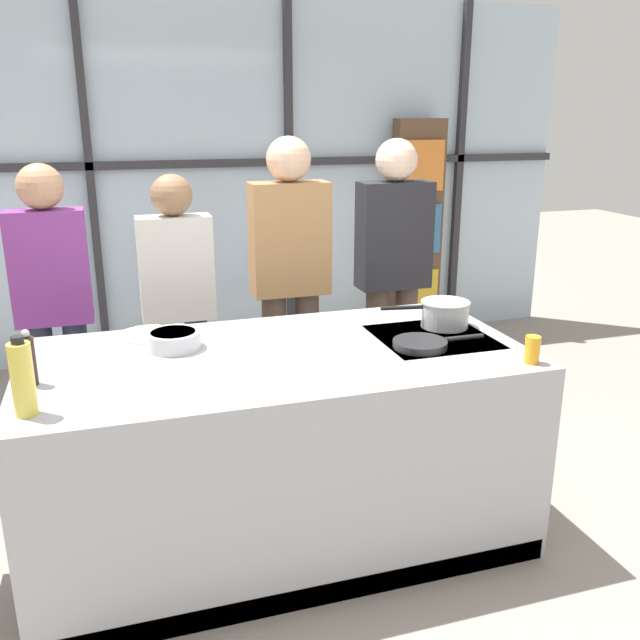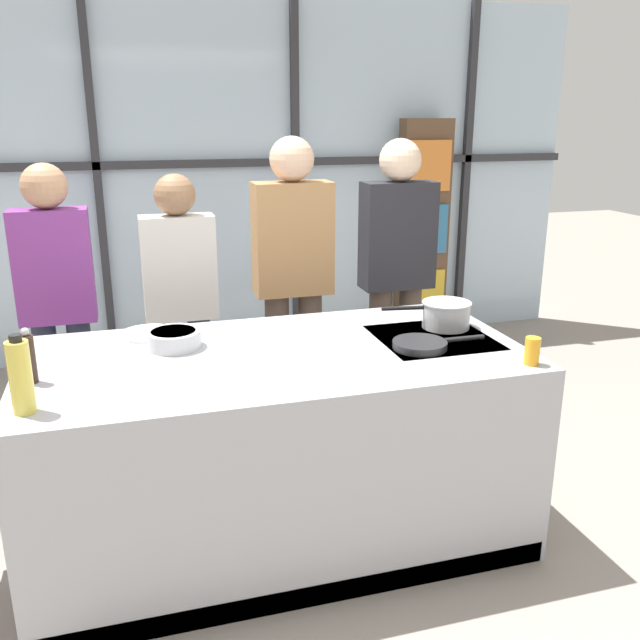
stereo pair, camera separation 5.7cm
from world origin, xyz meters
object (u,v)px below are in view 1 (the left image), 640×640
Objects in this scene: spectator_center_right at (290,272)px; white_plate at (148,334)px; spectator_far_left at (53,298)px; spectator_center_left at (178,298)px; saucepan at (444,313)px; juice_glass_near at (532,350)px; frying_pan at (422,343)px; pepper_grinder at (29,360)px; oil_bottle at (23,379)px; spectator_far_right at (393,266)px; mixing_bowl at (174,339)px.

spectator_center_right reaches higher than white_plate.
spectator_far_left is 0.76m from white_plate.
spectator_far_left is 0.93× the size of spectator_center_right.
spectator_far_left reaches higher than spectator_center_left.
saucepan is 3.73× the size of juice_glass_near.
spectator_far_left reaches higher than frying_pan.
white_plate is at bearing 126.30° from spectator_far_left.
saucepan is (0.54, -0.89, -0.05)m from spectator_center_right.
spectator_far_left is at bearing 89.01° from pepper_grinder.
juice_glass_near is (1.97, -1.46, -0.00)m from spectator_far_left.
frying_pan is at bearing -133.64° from saucepan.
oil_bottle reaches higher than frying_pan.
white_plate is (-1.51, -0.61, -0.10)m from spectator_far_right.
mixing_bowl is (0.10, -0.22, 0.04)m from white_plate.
frying_pan is at bearing 8.25° from oil_bottle.
white_plate is 0.90m from oil_bottle.
spectator_center_left is (0.65, 0.00, -0.05)m from spectator_far_left.
spectator_center_right is 1.06m from white_plate.
mixing_bowl is at bearing 177.07° from saucepan.
oil_bottle is (-0.56, -0.55, 0.09)m from mixing_bowl.
white_plate is (0.45, -0.61, -0.05)m from spectator_far_left.
frying_pan is (0.96, -1.14, 0.01)m from spectator_center_left.
spectator_center_right reaches higher than pepper_grinder.
spectator_far_left is at bearing 0.00° from spectator_center_left.
saucepan reaches higher than frying_pan.
pepper_grinder is (-0.67, -1.09, 0.09)m from spectator_center_left.
white_plate is at bearing 71.61° from spectator_center_left.
mixing_bowl is 2.06× the size of juice_glass_near.
spectator_center_left is 13.68× the size of juice_glass_near.
spectator_center_left is 1.54m from oil_bottle.
spectator_center_right is 6.26× the size of oil_bottle.
oil_bottle is 2.44× the size of juice_glass_near.
spectator_far_left is 1.96m from spectator_far_right.
frying_pan is 0.35m from saucepan.
spectator_far_left reaches higher than juice_glass_near.
spectator_center_left reaches higher than oil_bottle.
spectator_far_left is at bearing 89.63° from oil_bottle.
spectator_far_left is 1.04× the size of spectator_center_left.
spectator_center_left is 7.16× the size of pepper_grinder.
juice_glass_near is at bearing -2.31° from oil_bottle.
oil_bottle is 1.98m from juice_glass_near.
spectator_far_right is 2.26m from pepper_grinder.
spectator_center_left is 6.64× the size of mixing_bowl.
mixing_bowl is at bearing 44.66° from oil_bottle.
spectator_center_left is 0.66m from spectator_center_right.
spectator_far_right is 1.20m from frying_pan.
pepper_grinder is (-0.57, -0.26, 0.06)m from mixing_bowl.
spectator_center_left is at bearing 71.61° from white_plate.
white_plate is 2.30× the size of juice_glass_near.
oil_bottle is 0.29m from pepper_grinder.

